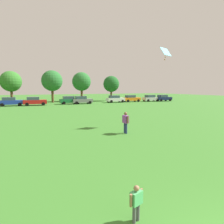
% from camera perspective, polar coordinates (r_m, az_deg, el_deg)
% --- Properties ---
extents(ground_plane, '(160.00, 160.00, 0.00)m').
position_cam_1_polar(ground_plane, '(31.48, -16.89, 0.80)').
color(ground_plane, '#387528').
extents(child_kite_flyer, '(0.44, 0.26, 0.95)m').
position_cam_1_polar(child_kite_flyer, '(5.16, 7.38, -25.05)').
color(child_kite_flyer, '#4C4C51').
rests_on(child_kite_flyer, ground).
extents(adult_bystander, '(0.30, 0.76, 1.60)m').
position_cam_1_polar(adult_bystander, '(13.89, 4.14, -2.66)').
color(adult_bystander, navy).
rests_on(adult_bystander, ground).
extents(kite, '(1.28, 0.89, 1.11)m').
position_cam_1_polar(kite, '(18.06, 15.99, 17.01)').
color(kite, '#3FBFE5').
extents(parked_car_blue_1, '(4.30, 2.02, 1.68)m').
position_cam_1_polar(parked_car_blue_1, '(40.66, -28.39, 2.82)').
color(parked_car_blue_1, '#1E38AD').
rests_on(parked_car_blue_1, ground).
extents(parked_car_red_2, '(4.30, 2.02, 1.68)m').
position_cam_1_polar(parked_car_red_2, '(39.96, -22.47, 3.08)').
color(parked_car_red_2, red).
rests_on(parked_car_red_2, ground).
extents(parked_car_green_3, '(4.30, 2.02, 1.68)m').
position_cam_1_polar(parked_car_green_3, '(41.36, -12.73, 3.56)').
color(parked_car_green_3, '#196B38').
rests_on(parked_car_green_3, ground).
extents(parked_car_gray_4, '(4.30, 2.02, 1.68)m').
position_cam_1_polar(parked_car_gray_4, '(41.32, -9.11, 3.65)').
color(parked_car_gray_4, slate).
rests_on(parked_car_gray_4, ground).
extents(parked_car_white_5, '(4.30, 2.02, 1.68)m').
position_cam_1_polar(parked_car_white_5, '(44.90, 0.96, 4.01)').
color(parked_car_white_5, white).
rests_on(parked_car_white_5, ground).
extents(parked_car_orange_6, '(4.30, 2.02, 1.68)m').
position_cam_1_polar(parked_car_orange_6, '(47.30, 5.87, 4.13)').
color(parked_car_orange_6, orange).
rests_on(parked_car_orange_6, ground).
extents(parked_car_silver_7, '(4.30, 2.02, 1.68)m').
position_cam_1_polar(parked_car_silver_7, '(49.45, 11.69, 4.15)').
color(parked_car_silver_7, silver).
rests_on(parked_car_silver_7, ground).
extents(parked_car_navy_8, '(4.30, 2.02, 1.68)m').
position_cam_1_polar(parked_car_navy_8, '(51.30, 15.30, 4.15)').
color(parked_car_navy_8, '#141E4C').
rests_on(parked_car_navy_8, ground).
extents(tree_left, '(4.64, 4.64, 7.23)m').
position_cam_1_polar(tree_left, '(48.63, -28.37, 8.15)').
color(tree_left, brown).
rests_on(tree_left, ground).
extents(tree_center, '(4.84, 4.84, 7.54)m').
position_cam_1_polar(tree_center, '(46.89, -17.75, 8.98)').
color(tree_center, brown).
rests_on(tree_center, ground).
extents(tree_right, '(4.83, 4.83, 7.53)m').
position_cam_1_polar(tree_right, '(50.13, -9.24, 9.08)').
color(tree_right, brown).
rests_on(tree_right, ground).
extents(tree_far_right, '(4.29, 4.29, 6.68)m').
position_cam_1_polar(tree_far_right, '(50.98, -0.23, 8.49)').
color(tree_far_right, brown).
rests_on(tree_far_right, ground).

